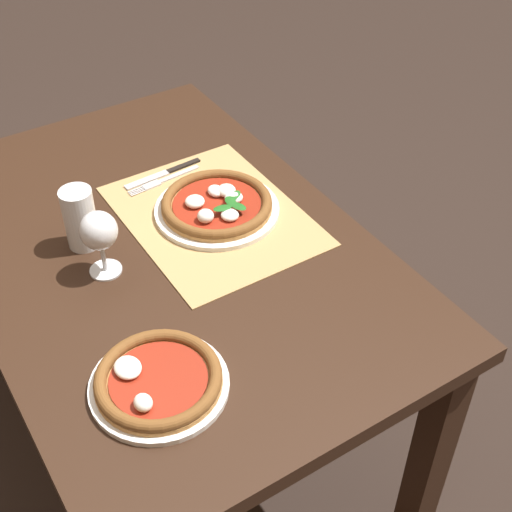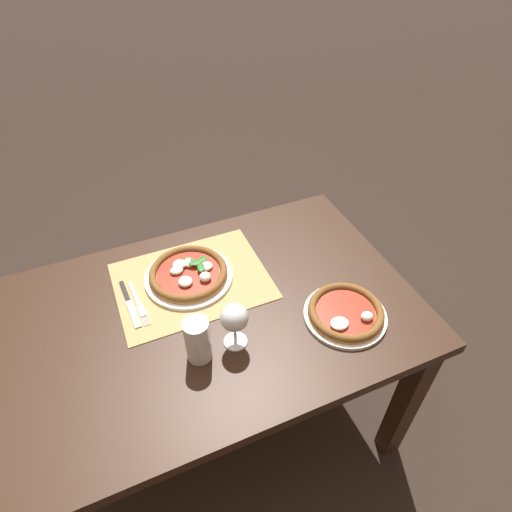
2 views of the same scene
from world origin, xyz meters
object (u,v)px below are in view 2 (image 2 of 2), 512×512
fork (139,303)px  knife (129,304)px  pizza_near (189,274)px  wine_glass (234,319)px  pint_glass (198,341)px  pizza_far (346,313)px

fork → knife: (0.03, -0.01, 0.00)m
pizza_near → wine_glass: wine_glass is taller
wine_glass → fork: 0.36m
wine_glass → knife: (0.26, -0.27, -0.10)m
pint_glass → fork: pint_glass is taller
pizza_far → fork: pizza_far is taller
pizza_near → pint_glass: (0.06, 0.31, 0.05)m
pizza_near → pint_glass: pint_glass is taller
pizza_near → fork: (0.18, 0.05, -0.02)m
pizza_near → pint_glass: bearing=78.8°
pizza_far → fork: 0.65m
knife → pizza_near: bearing=-169.7°
pint_glass → knife: bearing=-61.5°
wine_glass → knife: wine_glass is taller
pint_glass → knife: 0.32m
knife → pint_glass: bearing=118.5°
pizza_far → knife: size_ratio=1.19×
pizza_near → fork: bearing=15.1°
pizza_near → knife: 0.21m
knife → wine_glass: bearing=133.9°
fork → knife: knife is taller
wine_glass → fork: bearing=-48.0°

